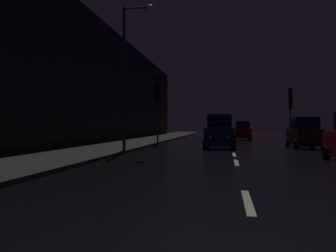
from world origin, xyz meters
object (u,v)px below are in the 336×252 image
Objects in this scene: car_approaching_headlights at (220,133)px; car_distant_taillights at (242,131)px; traffic_light_far_left at (158,95)px; traffic_light_far_right at (290,103)px; streetlamp_overhead at (132,57)px; car_parked_right_far at (304,134)px.

car_approaching_headlights is 1.16× the size of car_distant_taillights.
traffic_light_far_left reaches higher than car_approaching_headlights.
traffic_light_far_right is 19.01m from streetlamp_overhead.
traffic_light_far_right is 5.64m from car_distant_taillights.
car_approaching_headlights is 1.08× the size of car_parked_right_far.
traffic_light_far_left reaches higher than car_distant_taillights.
streetlamp_overhead is at bearing -29.29° from traffic_light_far_right.
streetlamp_overhead is at bearing -39.11° from car_approaching_headlights.
traffic_light_far_right reaches higher than car_parked_right_far.
streetlamp_overhead is 19.86m from car_distant_taillights.
car_approaching_headlights is at bearing 98.54° from car_parked_right_far.
car_parked_right_far is at bearing 98.54° from car_approaching_headlights.
streetlamp_overhead reaches higher than car_approaching_headlights.
traffic_light_far_left is (-10.92, -7.70, 0.17)m from traffic_light_far_right.
car_parked_right_far is at bearing 32.32° from streetlamp_overhead.
car_distant_taillights is at bearing -117.14° from traffic_light_far_right.
car_parked_right_far is at bearing 0.18° from traffic_light_far_right.
traffic_light_far_left is at bearing 146.94° from car_distant_taillights.
traffic_light_far_right is 13.36m from traffic_light_far_left.
traffic_light_far_left is 1.38× the size of car_distant_taillights.
traffic_light_far_right is at bearing -4.85° from car_parked_right_far.
car_approaching_headlights is at bearing 50.89° from streetlamp_overhead.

